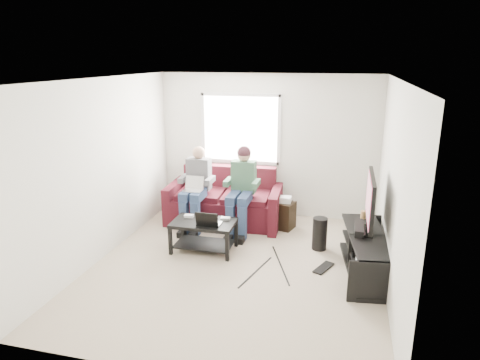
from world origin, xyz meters
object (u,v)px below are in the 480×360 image
(tv, at_px, (370,201))
(subwoofer, at_px, (320,234))
(coffee_table, at_px, (204,229))
(end_table, at_px, (284,214))
(sofa, at_px, (225,203))
(tv_stand, at_px, (366,256))

(tv, bearing_deg, subwoofer, 144.06)
(subwoofer, bearing_deg, coffee_table, -164.49)
(end_table, bearing_deg, tv, -41.94)
(sofa, relative_size, end_table, 3.58)
(sofa, relative_size, subwoofer, 4.05)
(tv, height_order, end_table, tv)
(tv, bearing_deg, sofa, 152.29)
(sofa, bearing_deg, end_table, -4.13)
(coffee_table, height_order, end_table, end_table)
(tv, bearing_deg, coffee_table, 179.78)
(sofa, bearing_deg, tv, -27.71)
(tv_stand, relative_size, end_table, 2.96)
(tv_stand, bearing_deg, sofa, 150.48)
(subwoofer, bearing_deg, tv_stand, -41.06)
(sofa, height_order, coffee_table, sofa)
(end_table, bearing_deg, coffee_table, -132.04)
(coffee_table, relative_size, end_table, 1.65)
(tv_stand, height_order, subwoofer, tv_stand)
(tv, xyz_separation_m, end_table, (-1.32, 1.19, -0.75))
(subwoofer, bearing_deg, tv, -35.94)
(sofa, relative_size, tv, 1.88)
(coffee_table, distance_m, tv, 2.47)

